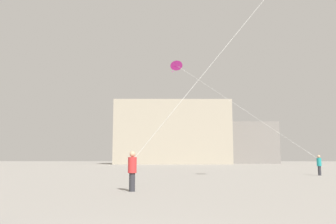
% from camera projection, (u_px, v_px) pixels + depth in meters
% --- Properties ---
extents(person_in_teal, '(0.36, 0.36, 1.67)m').
position_uv_depth(person_in_teal, '(319.00, 164.00, 28.48)').
color(person_in_teal, '#2D2D33').
rests_on(person_in_teal, ground_plane).
extents(person_in_red, '(0.37, 0.37, 1.71)m').
position_uv_depth(person_in_red, '(132.00, 169.00, 14.89)').
color(person_in_red, '#2D2D33').
rests_on(person_in_red, ground_plane).
extents(kite_magenta_diamond, '(12.47, 5.39, 9.88)m').
position_uv_depth(kite_magenta_diamond, '(177.00, 66.00, 34.86)').
color(kite_magenta_diamond, '#D12899').
extents(building_left_hall, '(27.29, 12.14, 14.72)m').
position_uv_depth(building_left_hall, '(172.00, 133.00, 82.91)').
color(building_left_hall, '#A39984').
rests_on(building_left_hall, ground_plane).
extents(building_centre_hall, '(17.72, 8.71, 10.60)m').
position_uv_depth(building_centre_hall, '(242.00, 143.00, 90.91)').
color(building_centre_hall, gray).
rests_on(building_centre_hall, ground_plane).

